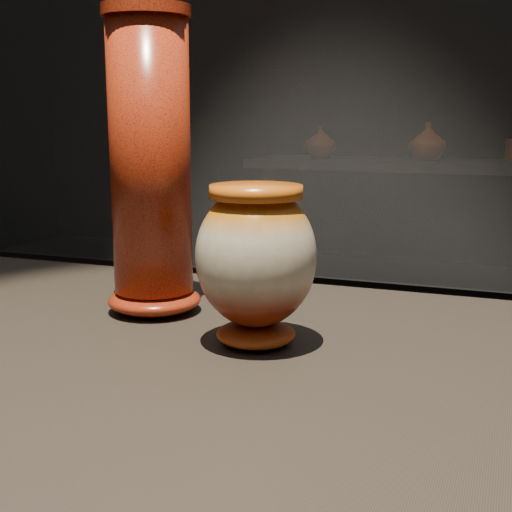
{
  "coord_description": "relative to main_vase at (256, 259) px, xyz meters",
  "views": [
    {
      "loc": [
        0.17,
        -0.72,
        1.18
      ],
      "look_at": [
        -0.13,
        0.07,
        1.01
      ],
      "focal_mm": 50.0,
      "sensor_mm": 36.0,
      "label": 1
    }
  ],
  "objects": [
    {
      "name": "main_vase",
      "position": [
        0.0,
        0.0,
        0.0
      ],
      "size": [
        0.19,
        0.19,
        0.2
      ],
      "rotation": [
        0.0,
        0.0,
        -0.4
      ],
      "color": "maroon",
      "rests_on": "display_plinth"
    },
    {
      "name": "tall_vase",
      "position": [
        -0.19,
        0.09,
        0.1
      ],
      "size": [
        0.16,
        0.16,
        0.42
      ],
      "rotation": [
        0.0,
        0.0,
        0.25
      ],
      "color": "#A93F0B",
      "rests_on": "display_plinth"
    },
    {
      "name": "back_shelf",
      "position": [
        -0.26,
        3.48,
        -0.37
      ],
      "size": [
        2.0,
        0.6,
        0.9
      ],
      "color": "black",
      "rests_on": "ground"
    },
    {
      "name": "back_vase_left",
      "position": [
        -0.86,
        3.45,
        -0.01
      ],
      "size": [
        0.2,
        0.2,
        0.2
      ],
      "primitive_type": "imported",
      "rotation": [
        0.0,
        0.0,
        3.1
      ],
      "color": "#8B3914",
      "rests_on": "back_shelf"
    },
    {
      "name": "back_vase_mid",
      "position": [
        -0.23,
        3.5,
        0.0
      ],
      "size": [
        0.22,
        0.22,
        0.22
      ],
      "primitive_type": "imported",
      "rotation": [
        0.0,
        0.0,
        3.08
      ],
      "color": "maroon",
      "rests_on": "back_shelf"
    },
    {
      "name": "back_vase_right",
      "position": [
        0.24,
        3.52,
        -0.05
      ],
      "size": [
        0.07,
        0.07,
        0.13
      ],
      "primitive_type": "cylinder",
      "color": "#8B3914",
      "rests_on": "back_shelf"
    }
  ]
}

